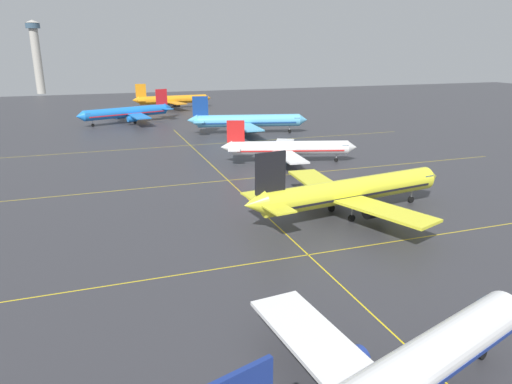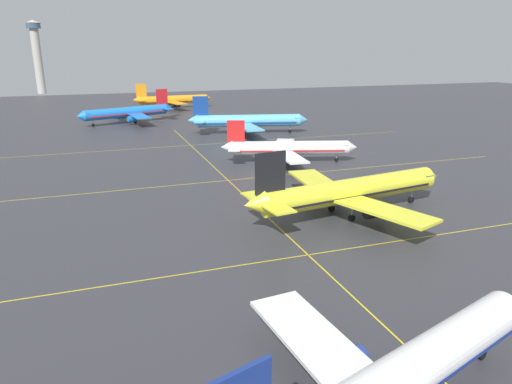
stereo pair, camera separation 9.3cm
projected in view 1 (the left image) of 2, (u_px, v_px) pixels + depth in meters
name	position (u px, v px, depth m)	size (l,w,h in m)	color
airliner_front_gate	(395.00, 382.00, 34.64)	(36.78, 31.43, 11.69)	white
airliner_second_row	(350.00, 191.00, 79.69)	(41.02, 35.05, 12.76)	yellow
airliner_third_row	(288.00, 148.00, 117.09)	(33.97, 28.98, 10.75)	white
airliner_far_left_stand	(247.00, 121.00, 156.42)	(40.35, 34.31, 12.65)	#5BB7E5
airliner_far_right_stand	(128.00, 112.00, 178.82)	(37.76, 32.34, 12.11)	blue
airliner_distant_taxiway	(172.00, 100.00, 223.10)	(38.05, 32.83, 11.84)	orange
taxiway_markings	(259.00, 209.00, 83.74)	(143.53, 179.45, 0.01)	yellow
control_tower	(36.00, 52.00, 288.53)	(8.82, 8.82, 44.19)	#ADA89E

